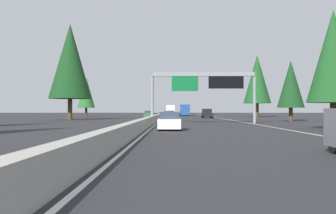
% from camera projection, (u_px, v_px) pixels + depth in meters
% --- Properties ---
extents(ground_plane, '(320.00, 320.00, 0.00)m').
position_uv_depth(ground_plane, '(159.00, 120.00, 61.62)').
color(ground_plane, '#262628').
extents(median_barrier, '(180.00, 0.56, 0.90)m').
position_uv_depth(median_barrier, '(161.00, 116.00, 81.63)').
color(median_barrier, '#9E9B93').
rests_on(median_barrier, ground).
extents(shoulder_stripe_right, '(160.00, 0.16, 0.01)m').
position_uv_depth(shoulder_stripe_right, '(224.00, 119.00, 71.48)').
color(shoulder_stripe_right, silver).
rests_on(shoulder_stripe_right, ground).
extents(shoulder_stripe_median, '(160.00, 0.16, 0.01)m').
position_uv_depth(shoulder_stripe_median, '(162.00, 119.00, 71.62)').
color(shoulder_stripe_median, silver).
rests_on(shoulder_stripe_median, ground).
extents(sign_gantry_overhead, '(0.50, 12.68, 6.19)m').
position_uv_depth(sign_gantry_overhead, '(205.00, 82.00, 47.54)').
color(sign_gantry_overhead, gray).
rests_on(sign_gantry_overhead, ground).
extents(sedan_far_right, '(4.40, 1.80, 1.47)m').
position_uv_depth(sedan_far_right, '(169.00, 122.00, 32.10)').
color(sedan_far_right, white).
rests_on(sedan_far_right, ground).
extents(pickup_mid_right, '(5.60, 2.00, 1.86)m').
position_uv_depth(pickup_mid_right, '(207.00, 113.00, 79.87)').
color(pickup_mid_right, black).
rests_on(pickup_mid_right, ground).
extents(box_truck_mid_center, '(8.50, 2.40, 2.95)m').
position_uv_depth(box_truck_mid_center, '(171.00, 110.00, 114.14)').
color(box_truck_mid_center, white).
rests_on(box_truck_mid_center, ground).
extents(sedan_near_right, '(4.40, 1.80, 1.47)m').
position_uv_depth(sedan_near_right, '(171.00, 114.00, 90.10)').
color(sedan_near_right, red).
rests_on(sedan_near_right, ground).
extents(sedan_far_left, '(4.40, 1.80, 1.47)m').
position_uv_depth(sedan_far_left, '(169.00, 116.00, 59.14)').
color(sedan_far_left, white).
rests_on(sedan_far_left, ground).
extents(bus_near_center, '(11.50, 2.55, 3.10)m').
position_uv_depth(bus_near_center, '(185.00, 110.00, 112.68)').
color(bus_near_center, '#1E4793').
rests_on(bus_near_center, ground).
extents(oncoming_near, '(4.40, 1.80, 1.47)m').
position_uv_depth(oncoming_near, '(149.00, 114.00, 80.44)').
color(oncoming_near, '#2D6B38').
rests_on(oncoming_near, ground).
extents(conifer_right_near, '(4.51, 4.51, 10.25)m').
position_uv_depth(conifer_right_near, '(333.00, 56.00, 33.93)').
color(conifer_right_near, '#4C3823').
rests_on(conifer_right_near, ground).
extents(conifer_right_mid, '(3.91, 3.91, 8.89)m').
position_uv_depth(conifer_right_mid, '(291.00, 84.00, 57.83)').
color(conifer_right_mid, '#4C3823').
rests_on(conifer_right_mid, ground).
extents(conifer_right_far, '(6.36, 6.36, 14.45)m').
position_uv_depth(conifer_right_far, '(257.00, 79.00, 92.10)').
color(conifer_right_far, '#4C3823').
rests_on(conifer_right_far, ground).
extents(conifer_left_mid, '(6.98, 6.98, 15.85)m').
position_uv_depth(conifer_left_mid, '(70.00, 61.00, 65.10)').
color(conifer_left_mid, '#4C3823').
rests_on(conifer_left_mid, ground).
extents(conifer_left_far, '(4.37, 4.37, 9.94)m').
position_uv_depth(conifer_left_far, '(86.00, 92.00, 100.21)').
color(conifer_left_far, '#4C3823').
rests_on(conifer_left_far, ground).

